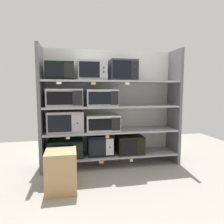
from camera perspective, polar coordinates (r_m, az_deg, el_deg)
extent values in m
cube|color=gray|center=(2.79, 4.35, -21.83)|extent=(6.23, 6.00, 0.02)
cube|color=#B2B2AD|center=(3.69, -0.77, 1.49)|extent=(2.43, 0.04, 1.99)
cube|color=#5B5B5E|center=(3.41, -19.19, 0.75)|extent=(0.05, 0.47, 1.99)
cube|color=#5B5B5E|center=(3.84, 17.00, 1.40)|extent=(0.05, 0.47, 1.99)
cube|color=#99999E|center=(3.61, 0.00, -11.78)|extent=(2.23, 0.47, 0.03)
cube|color=black|center=(3.50, -12.78, -9.81)|extent=(0.55, 0.38, 0.29)
cube|color=black|center=(3.32, -13.92, -10.76)|extent=(0.39, 0.01, 0.21)
cube|color=black|center=(3.31, -9.37, -10.67)|extent=(0.13, 0.01, 0.23)
cube|color=black|center=(3.52, -3.39, -9.11)|extent=(0.42, 0.32, 0.34)
cube|color=black|center=(3.36, -4.01, -9.91)|extent=(0.27, 0.01, 0.26)
cube|color=silver|center=(3.39, -0.63, -9.74)|extent=(0.13, 0.01, 0.27)
cylinder|color=#262628|center=(3.38, -0.60, -9.78)|extent=(0.02, 0.01, 0.02)
cube|color=black|center=(3.63, 4.87, -8.93)|extent=(0.45, 0.39, 0.30)
cube|color=black|center=(3.43, 4.77, -9.85)|extent=(0.29, 0.01, 0.24)
cube|color=black|center=(3.50, 8.17, -9.59)|extent=(0.14, 0.01, 0.24)
cylinder|color=#262628|center=(3.50, 8.21, -10.16)|extent=(0.02, 0.01, 0.02)
cylinder|color=#262628|center=(3.48, 8.23, -9.10)|extent=(0.02, 0.01, 0.02)
cube|color=orange|center=(3.34, -12.21, -14.13)|extent=(0.05, 0.00, 0.03)
cube|color=orange|center=(3.37, -2.97, -13.84)|extent=(0.07, 0.00, 0.04)
cube|color=beige|center=(3.47, 5.42, -13.30)|extent=(0.05, 0.00, 0.04)
cube|color=#99999E|center=(3.50, 0.00, -5.27)|extent=(2.23, 0.47, 0.03)
cube|color=#A09BA5|center=(3.41, -12.81, -2.61)|extent=(0.57, 0.37, 0.34)
cube|color=black|center=(3.22, -14.40, -3.16)|extent=(0.35, 0.01, 0.26)
cube|color=#A09BA5|center=(3.22, -9.64, -3.06)|extent=(0.18, 0.01, 0.27)
cylinder|color=#262628|center=(3.21, -9.63, -3.08)|extent=(0.02, 0.01, 0.02)
cube|color=silver|center=(3.45, -2.60, -3.01)|extent=(0.55, 0.34, 0.26)
cube|color=black|center=(3.27, -3.33, -3.52)|extent=(0.37, 0.01, 0.19)
cube|color=black|center=(3.32, 1.12, -3.38)|extent=(0.15, 0.01, 0.21)
cylinder|color=#262628|center=(3.31, 1.15, -3.89)|extent=(0.02, 0.01, 0.02)
cylinder|color=#262628|center=(3.30, 1.15, -2.91)|extent=(0.02, 0.01, 0.02)
cube|color=beige|center=(3.22, -12.19, -7.12)|extent=(0.06, 0.00, 0.03)
cube|color=orange|center=(3.26, -1.29, -6.92)|extent=(0.06, 0.00, 0.05)
cube|color=#99999E|center=(3.44, 0.00, 1.55)|extent=(2.23, 0.47, 0.03)
cube|color=#A299A8|center=(3.37, -13.03, 3.93)|extent=(0.56, 0.41, 0.28)
cube|color=black|center=(3.16, -14.41, 3.75)|extent=(0.38, 0.01, 0.20)
cube|color=black|center=(3.16, -9.62, 3.86)|extent=(0.15, 0.01, 0.22)
cylinder|color=#262628|center=(3.15, -9.60, 3.30)|extent=(0.02, 0.01, 0.02)
cylinder|color=#262628|center=(3.15, -9.62, 4.42)|extent=(0.02, 0.01, 0.02)
cube|color=#BBBCC3|center=(3.41, -2.92, 4.03)|extent=(0.51, 0.37, 0.27)
cube|color=black|center=(3.21, -3.43, 3.89)|extent=(0.35, 0.01, 0.20)
cube|color=black|center=(3.25, 0.77, 3.93)|extent=(0.12, 0.01, 0.22)
cube|color=#99999E|center=(3.44, 0.00, 8.51)|extent=(2.23, 0.47, 0.03)
cube|color=black|center=(3.38, -14.34, 10.97)|extent=(0.43, 0.34, 0.28)
cube|color=black|center=(3.21, -15.67, 11.20)|extent=(0.27, 0.01, 0.21)
cube|color=black|center=(3.20, -12.00, 11.30)|extent=(0.14, 0.01, 0.22)
cylinder|color=#262628|center=(3.19, -12.00, 11.32)|extent=(0.02, 0.01, 0.02)
cube|color=#9C9FA4|center=(3.40, -5.64, 11.43)|extent=(0.47, 0.34, 0.32)
cube|color=black|center=(3.22, -6.31, 11.72)|extent=(0.32, 0.01, 0.24)
cube|color=#9C9FA4|center=(3.24, -2.38, 11.70)|extent=(0.12, 0.01, 0.25)
cylinder|color=#262628|center=(3.23, -2.35, 11.10)|extent=(0.02, 0.01, 0.02)
cylinder|color=#262628|center=(3.24, -2.36, 12.33)|extent=(0.02, 0.01, 0.02)
cube|color=#2E2E38|center=(3.49, 2.96, 11.49)|extent=(0.45, 0.38, 0.34)
cube|color=black|center=(3.28, 2.85, 11.82)|extent=(0.30, 0.01, 0.28)
cube|color=black|center=(3.34, 6.41, 11.69)|extent=(0.12, 0.01, 0.27)
cylinder|color=#262628|center=(3.33, 6.45, 11.07)|extent=(0.02, 0.01, 0.02)
cylinder|color=#262628|center=(3.34, 6.46, 12.33)|extent=(0.02, 0.01, 0.02)
cube|color=white|center=(3.14, -14.61, 7.86)|extent=(0.07, 0.00, 0.03)
cube|color=orange|center=(3.15, -5.19, 7.98)|extent=(0.07, 0.00, 0.04)
cube|color=beige|center=(3.25, 4.31, 7.94)|extent=(0.07, 0.00, 0.04)
cube|color=tan|center=(2.81, -13.99, -15.63)|extent=(0.39, 0.39, 0.53)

